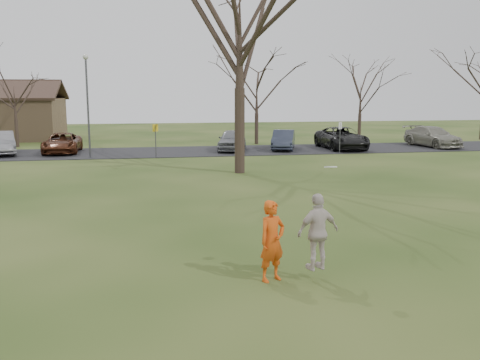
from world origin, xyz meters
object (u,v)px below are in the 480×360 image
Objects in this scene: car_2 at (62,143)px; car_5 at (283,140)px; car_6 at (342,138)px; car_7 at (433,137)px; player_defender at (272,241)px; big_tree at (240,29)px; car_1 at (1,143)px; lamp_post at (87,93)px; car_4 at (232,140)px; catching_play at (318,232)px.

car_5 is at bearing -2.60° from car_2.
car_6 reaches higher than car_7.
car_7 reaches higher than car_5.
player_defender is 16.45m from big_tree.
car_5 is 11.44m from car_7.
player_defender reaches higher than car_5.
car_1 is 0.32× the size of big_tree.
car_4 is at bearing 13.96° from lamp_post.
car_6 is at bearing 67.61° from catching_play.
big_tree is (-4.93, -9.83, 6.28)m from car_5.
car_1 is 0.82× the size of car_6.
car_5 is (6.99, 24.95, -0.15)m from player_defender.
car_5 is 4.21m from car_6.
car_4 is 0.69× the size of lamp_post.
car_5 is 0.30× the size of big_tree.
car_7 is 2.26× the size of catching_play.
car_7 is (7.24, 0.27, -0.03)m from car_6.
player_defender is 0.99m from catching_play.
player_defender is at bearing -97.77° from big_tree.
lamp_post reaches higher than car_4.
car_1 is at bearing -162.54° from car_5.
car_2 is 0.34× the size of big_tree.
car_1 is 7.18m from lamp_post.
car_7 is 24.68m from lamp_post.
car_6 is 0.39× the size of big_tree.
car_6 is at bearing 6.87° from lamp_post.
car_5 is 12.66m from big_tree.
big_tree is at bearing -156.95° from car_7.
car_5 is at bearing 10.21° from lamp_post.
car_7 is 0.81× the size of lamp_post.
car_6 is (22.95, -0.68, 0.02)m from car_1.
car_4 is at bearing 82.67° from big_tree.
big_tree is (8.00, -7.50, 3.03)m from lamp_post.
big_tree is at bearing -133.24° from car_6.
player_defender reaches higher than car_4.
lamp_post reaches higher than car_2.
catching_play is (8.95, -25.77, 0.37)m from car_2.
car_1 is 18.75m from car_5.
catching_play reaches higher than car_7.
lamp_post reaches higher than car_5.
player_defender is at bearing -86.92° from car_5.
car_6 is 14.60m from big_tree.
lamp_post reaches higher than catching_play.
car_2 is 1.14× the size of car_5.
car_6 is (4.20, -0.26, 0.09)m from car_5.
car_1 is 2.01× the size of catching_play.
car_7 is at bearing 18.78° from car_5.
car_7 is at bearing -1.48° from car_2.
car_6 is at bearing 13.12° from car_4.
car_5 is at bearing 172.09° from car_7.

